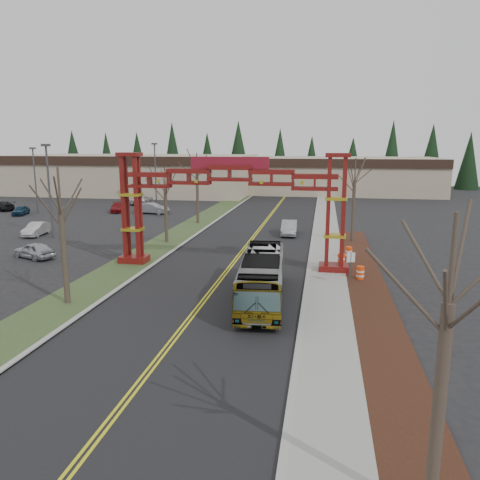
% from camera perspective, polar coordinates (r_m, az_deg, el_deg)
% --- Properties ---
extents(ground, '(200.00, 200.00, 0.00)m').
position_cam_1_polar(ground, '(20.71, -11.47, -15.95)').
color(ground, black).
rests_on(ground, ground).
extents(road, '(12.00, 110.00, 0.02)m').
position_cam_1_polar(road, '(43.63, 0.58, -1.01)').
color(road, black).
rests_on(road, ground).
extents(lane_line_left, '(0.12, 100.00, 0.01)m').
position_cam_1_polar(lane_line_left, '(43.65, 0.43, -0.98)').
color(lane_line_left, yellow).
rests_on(lane_line_left, road).
extents(lane_line_right, '(0.12, 100.00, 0.01)m').
position_cam_1_polar(lane_line_right, '(43.61, 0.74, -0.99)').
color(lane_line_right, yellow).
rests_on(lane_line_right, road).
extents(curb_right, '(0.30, 110.00, 0.15)m').
position_cam_1_polar(curb_right, '(43.05, 8.68, -1.22)').
color(curb_right, '#A3A39E').
rests_on(curb_right, ground).
extents(sidewalk_right, '(2.60, 110.00, 0.14)m').
position_cam_1_polar(sidewalk_right, '(43.04, 10.61, -1.29)').
color(sidewalk_right, gray).
rests_on(sidewalk_right, ground).
extents(landscape_strip, '(2.60, 50.00, 0.12)m').
position_cam_1_polar(landscape_strip, '(28.77, 15.98, -8.04)').
color(landscape_strip, black).
rests_on(landscape_strip, ground).
extents(grass_median, '(4.00, 110.00, 0.08)m').
position_cam_1_polar(grass_median, '(45.61, -9.38, -0.57)').
color(grass_median, '#2E4723').
rests_on(grass_median, ground).
extents(curb_left, '(0.30, 110.00, 0.15)m').
position_cam_1_polar(curb_left, '(45.02, -7.16, -0.62)').
color(curb_left, '#A3A39E').
rests_on(curb_left, ground).
extents(gateway_arch, '(18.20, 1.60, 8.90)m').
position_cam_1_polar(gateway_arch, '(35.88, -1.27, 5.94)').
color(gateway_arch, '#580C0B').
rests_on(gateway_arch, ground).
extents(retail_building_west, '(46.00, 22.30, 7.50)m').
position_cam_1_polar(retail_building_west, '(96.54, -12.57, 7.86)').
color(retail_building_west, '#B8A98D').
rests_on(retail_building_west, ground).
extents(retail_building_east, '(38.00, 20.30, 7.00)m').
position_cam_1_polar(retail_building_east, '(97.18, 11.97, 7.76)').
color(retail_building_east, '#B8A98D').
rests_on(retail_building_east, ground).
extents(conifer_treeline, '(116.10, 5.60, 13.00)m').
position_cam_1_polar(conifer_treeline, '(109.26, 6.66, 9.88)').
color(conifer_treeline, black).
rests_on(conifer_treeline, ground).
extents(transit_bus, '(3.33, 10.83, 2.97)m').
position_cam_1_polar(transit_bus, '(28.75, 2.70, -4.62)').
color(transit_bus, '#B1B2B9').
rests_on(transit_bus, ground).
extents(silver_sedan, '(1.81, 4.70, 1.53)m').
position_cam_1_polar(silver_sedan, '(50.34, 6.01, 1.49)').
color(silver_sedan, '#A5A8AD').
rests_on(silver_sedan, ground).
extents(parked_car_near_a, '(4.39, 3.08, 1.39)m').
position_cam_1_polar(parked_car_near_a, '(43.35, -23.79, -1.16)').
color(parked_car_near_a, '#B3B6BC').
rests_on(parked_car_near_a, ground).
extents(parked_car_near_b, '(1.95, 4.37, 1.40)m').
position_cam_1_polar(parked_car_near_b, '(54.22, -23.54, 1.24)').
color(parked_car_near_b, silver).
rests_on(parked_car_near_b, ground).
extents(parked_car_mid_a, '(3.28, 4.75, 1.28)m').
position_cam_1_polar(parked_car_mid_a, '(69.59, -14.74, 3.85)').
color(parked_car_mid_a, maroon).
rests_on(parked_car_mid_a, ground).
extents(parked_car_mid_b, '(2.40, 3.94, 1.25)m').
position_cam_1_polar(parked_car_mid_b, '(71.17, -25.16, 3.29)').
color(parked_car_mid_b, navy).
rests_on(parked_car_mid_b, ground).
extents(parked_car_far_a, '(4.75, 2.12, 1.51)m').
position_cam_1_polar(parked_car_far_a, '(66.71, -10.60, 3.82)').
color(parked_car_far_a, '#97999E').
rests_on(parked_car_far_a, ground).
extents(parked_car_far_b, '(3.05, 5.73, 1.53)m').
position_cam_1_polar(parked_car_far_b, '(77.96, -11.88, 4.86)').
color(parked_car_far_b, silver).
rests_on(parked_car_far_b, ground).
extents(parked_car_far_c, '(5.17, 3.65, 1.39)m').
position_cam_1_polar(parked_car_far_c, '(77.21, -27.13, 3.73)').
color(parked_car_far_c, black).
rests_on(parked_car_far_c, ground).
extents(bare_tree_median_near, '(3.50, 3.50, 8.21)m').
position_cam_1_polar(bare_tree_median_near, '(29.22, -21.03, 3.67)').
color(bare_tree_median_near, '#382D26').
rests_on(bare_tree_median_near, ground).
extents(bare_tree_median_mid, '(3.25, 3.25, 7.42)m').
position_cam_1_polar(bare_tree_median_mid, '(45.92, -9.11, 6.10)').
color(bare_tree_median_mid, '#382D26').
rests_on(bare_tree_median_mid, ground).
extents(bare_tree_median_far, '(3.42, 3.42, 8.55)m').
position_cam_1_polar(bare_tree_median_far, '(56.97, -5.26, 8.22)').
color(bare_tree_median_far, '#382D26').
rests_on(bare_tree_median_far, ground).
extents(bare_tree_right_near, '(3.23, 3.23, 8.01)m').
position_cam_1_polar(bare_tree_right_near, '(11.92, 24.06, -7.23)').
color(bare_tree_right_near, '#382D26').
rests_on(bare_tree_right_near, ground).
extents(bare_tree_right_far, '(3.25, 3.25, 8.26)m').
position_cam_1_polar(bare_tree_right_far, '(47.01, 13.80, 7.04)').
color(bare_tree_right_far, '#382D26').
rests_on(bare_tree_right_far, ground).
extents(light_pole_near, '(0.83, 0.42, 9.58)m').
position_cam_1_polar(light_pole_near, '(51.50, -22.27, 6.29)').
color(light_pole_near, '#3F3F44').
rests_on(light_pole_near, ground).
extents(light_pole_mid, '(0.79, 0.40, 9.15)m').
position_cam_1_polar(light_pole_mid, '(71.91, -23.73, 7.22)').
color(light_pole_mid, '#3F3F44').
rests_on(light_pole_mid, ground).
extents(light_pole_far, '(0.85, 0.42, 9.77)m').
position_cam_1_polar(light_pole_far, '(76.33, -10.29, 8.47)').
color(light_pole_far, '#3F3F44').
rests_on(light_pole_far, ground).
extents(street_sign, '(0.55, 0.16, 2.42)m').
position_cam_1_polar(street_sign, '(32.23, 13.34, -2.68)').
color(street_sign, '#3F3F44').
rests_on(street_sign, ground).
extents(barrel_south, '(0.56, 0.56, 1.03)m').
position_cam_1_polar(barrel_south, '(34.37, 14.45, -3.96)').
color(barrel_south, '#FF440E').
rests_on(barrel_south, ground).
extents(barrel_mid, '(0.57, 0.57, 1.06)m').
position_cam_1_polar(barrel_mid, '(37.70, 12.23, -2.46)').
color(barrel_mid, '#FF440E').
rests_on(barrel_mid, ground).
extents(barrel_north, '(0.57, 0.57, 1.05)m').
position_cam_1_polar(barrel_north, '(40.52, 13.11, -1.54)').
color(barrel_north, '#FF440E').
rests_on(barrel_north, ground).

